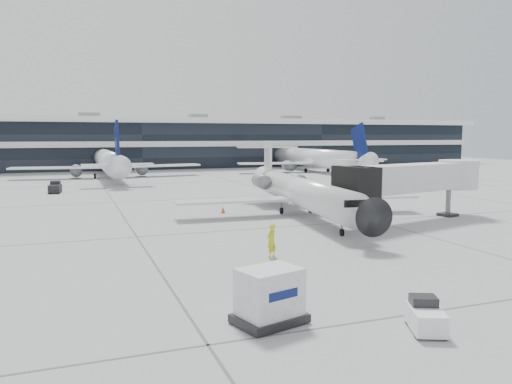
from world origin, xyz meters
name	(u,v)px	position (x,y,z in m)	size (l,w,h in m)	color
ground	(265,228)	(0.00, 0.00, 0.00)	(220.00, 220.00, 0.00)	#9C9C9F
terminal	(136,145)	(0.00, 82.00, 5.00)	(170.00, 22.00, 10.00)	black
bg_jet_center	(109,177)	(-8.00, 55.00, 0.00)	(32.00, 40.00, 9.60)	white
bg_jet_right	(312,171)	(32.00, 55.00, 0.00)	(32.00, 40.00, 9.60)	white
regional_jet	(300,191)	(5.37, 4.96, 2.26)	(22.93, 28.62, 6.61)	silver
jet_bridge	(418,178)	(13.63, -1.26, 3.70)	(15.70, 6.41, 5.08)	#B5B8BA
ramp_worker	(271,241)	(-3.13, -9.00, 1.03)	(0.75, 0.49, 2.06)	#C3DA16
baggage_tug	(426,317)	(-1.97, -21.58, 0.55)	(1.83, 2.23, 1.23)	white
cargo_uld	(269,296)	(-7.21, -18.84, 1.08)	(3.06, 2.59, 2.15)	black
traffic_cone	(223,210)	(-0.91, 8.58, 0.30)	(0.48, 0.48, 0.63)	#DC4B0B
far_tug	(55,188)	(-16.30, 32.03, 0.68)	(1.68, 2.53, 1.51)	black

